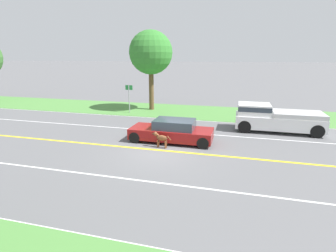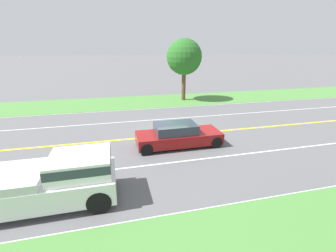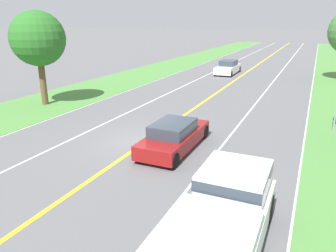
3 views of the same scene
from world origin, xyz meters
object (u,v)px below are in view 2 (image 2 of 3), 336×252
Objects in this scene: ego_car at (178,135)px; roadside_tree_left_near at (184,57)px; pickup_truck at (42,181)px; dog at (178,129)px.

ego_car is 12.63m from roadside_tree_left_near.
roadside_tree_left_near is at bearing 147.03° from pickup_truck.
roadside_tree_left_near is (-11.39, 3.92, 3.80)m from ego_car.
roadside_tree_left_near is at bearing 161.01° from ego_car.
ego_car is at bearing -7.04° from dog.
dog is at bearing 128.26° from pickup_truck.
ego_car is 1.22m from dog.
pickup_truck is 0.86× the size of roadside_tree_left_near.
roadside_tree_left_near is (-15.17, 9.84, 3.51)m from pickup_truck.
roadside_tree_left_near is at bearing 170.23° from dog.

